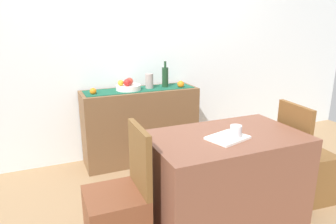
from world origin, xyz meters
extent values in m
cube|color=#987752|center=(0.00, 0.00, -0.01)|extent=(6.40, 6.40, 0.02)
cube|color=silver|center=(0.00, 1.18, 1.35)|extent=(6.40, 0.06, 2.70)
cube|color=brown|center=(-0.15, 0.92, 0.42)|extent=(1.29, 0.42, 0.84)
cube|color=#16513A|center=(-0.15, 0.92, 0.84)|extent=(1.21, 0.32, 0.01)
cylinder|color=white|center=(-0.28, 0.92, 0.87)|extent=(0.27, 0.27, 0.06)
sphere|color=#BD372A|center=(-0.26, 0.92, 0.94)|extent=(0.08, 0.08, 0.08)
sphere|color=gold|center=(-0.36, 0.90, 0.93)|extent=(0.06, 0.06, 0.06)
sphere|color=red|center=(-0.31, 0.86, 0.94)|extent=(0.08, 0.08, 0.08)
cylinder|color=#1A3A21|center=(0.16, 0.92, 0.95)|extent=(0.07, 0.07, 0.23)
cylinder|color=#1A3A21|center=(0.16, 0.92, 1.10)|extent=(0.03, 0.03, 0.07)
cylinder|color=#A2938E|center=(-0.03, 0.92, 0.92)|extent=(0.09, 0.09, 0.17)
sphere|color=orange|center=(-0.67, 0.87, 0.87)|extent=(0.07, 0.07, 0.07)
sphere|color=orange|center=(0.31, 0.83, 0.88)|extent=(0.08, 0.08, 0.08)
cube|color=brown|center=(0.08, -0.47, 0.37)|extent=(1.17, 0.71, 0.74)
cube|color=white|center=(0.04, -0.54, 0.75)|extent=(0.33, 0.28, 0.02)
cylinder|color=silver|center=(0.08, -0.57, 0.79)|extent=(0.08, 0.08, 0.11)
cube|color=brown|center=(-0.79, -0.47, 0.23)|extent=(0.41, 0.41, 0.45)
cube|color=brown|center=(-0.61, -0.47, 0.68)|extent=(0.05, 0.40, 0.45)
cube|color=brown|center=(0.94, -0.47, 0.23)|extent=(0.44, 0.44, 0.45)
cube|color=brown|center=(0.77, -0.45, 0.68)|extent=(0.08, 0.40, 0.45)
camera|label=1|loc=(-1.18, -2.29, 1.55)|focal=32.92mm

